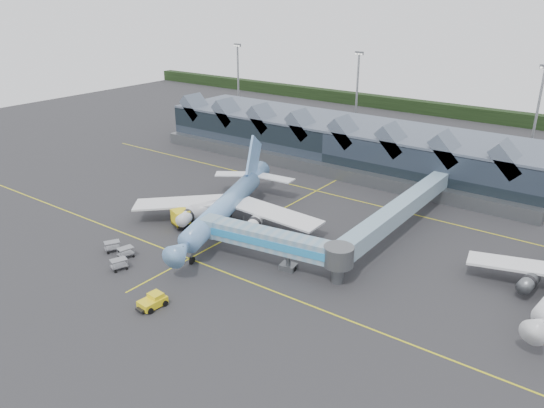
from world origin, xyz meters
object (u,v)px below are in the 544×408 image
Objects in this scene: jet_bridge at (282,244)px; fuel_truck at (203,212)px; main_airliner at (227,205)px; pushback_tug at (153,301)px.

jet_bridge is 2.22× the size of fuel_truck.
main_airliner reaches higher than jet_bridge.
pushback_tug is (12.78, -23.01, -1.30)m from fuel_truck.
fuel_truck is at bearing 123.79° from pushback_tug.
main_airliner is 1.58× the size of jet_bridge.
pushback_tug is at bearing -120.45° from jet_bridge.
fuel_truck is (-3.78, -1.89, -1.63)m from main_airliner.
jet_bridge is (16.35, -6.94, 0.16)m from main_airliner.
fuel_truck is at bearing 157.73° from jet_bridge.
jet_bridge is 20.83m from fuel_truck.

